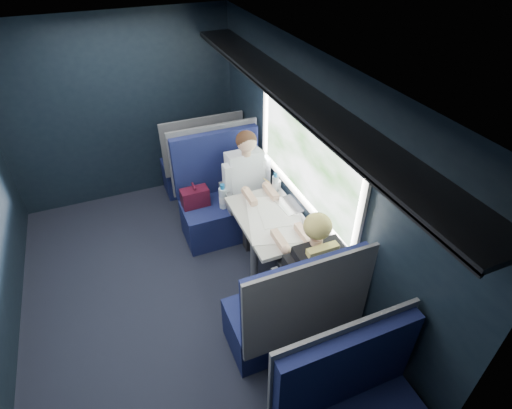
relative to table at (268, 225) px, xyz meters
name	(u,v)px	position (x,y,z in m)	size (l,w,h in m)	color
ground	(173,301)	(-1.03, 0.00, -0.67)	(2.80, 4.20, 0.01)	black
room_shell	(152,176)	(-1.01, 0.00, 0.81)	(3.00, 4.40, 2.40)	black
table	(268,225)	(0.00, 0.00, 0.00)	(0.62, 1.00, 0.74)	#54565E
seat_bay_near	(223,201)	(-0.19, 0.87, -0.24)	(1.04, 0.62, 1.26)	#0D1139
seat_bay_far	(290,314)	(-0.18, -0.87, -0.25)	(1.04, 0.62, 1.26)	#0D1139
seat_row_front	(201,163)	(-0.18, 1.80, -0.25)	(1.04, 0.51, 1.16)	#0D1139
man	(249,182)	(0.07, 0.70, 0.06)	(0.53, 0.56, 1.32)	black
woman	(310,266)	(0.07, -0.71, 0.06)	(0.53, 0.56, 1.32)	black
papers	(275,219)	(0.05, -0.02, 0.08)	(0.51, 0.73, 0.01)	white
laptop	(295,199)	(0.34, 0.11, 0.14)	(0.26, 0.33, 0.23)	silver
bottle_small	(275,184)	(0.25, 0.39, 0.18)	(0.07, 0.07, 0.23)	silver
cup	(277,185)	(0.30, 0.44, 0.12)	(0.07, 0.07, 0.10)	white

